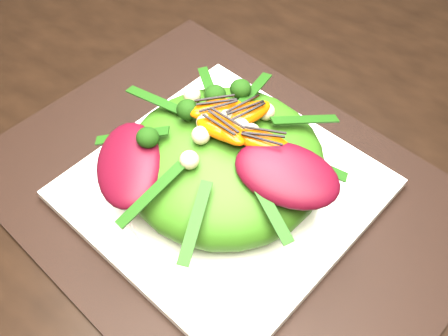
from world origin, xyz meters
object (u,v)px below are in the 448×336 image
Objects in this scene: dining_table at (422,202)px; lettuce_mound at (224,161)px; salad_bowl at (224,181)px; placemat at (224,193)px; plate_base at (224,189)px; orange_segment at (212,117)px.

dining_table is 7.60× the size of lettuce_mound.
placemat is at bearing 90.00° from salad_bowl.
salad_bowl is (-0.18, -0.14, 0.04)m from dining_table.
salad_bowl is at bearing -142.43° from dining_table.
dining_table is at bearing 37.57° from plate_base.
lettuce_mound is 3.72× the size of orange_segment.
salad_bowl is 3.91× the size of orange_segment.
orange_segment is at bearing 156.17° from placemat.
placemat is at bearing -90.00° from lettuce_mound.
plate_base reaches higher than placemat.
salad_bowl is (0.00, -0.00, 0.01)m from plate_base.
salad_bowl reaches higher than placemat.
dining_table is 5.54× the size of plate_base.
lettuce_mound is at bearing 90.00° from salad_bowl.
salad_bowl reaches higher than plate_base.
placemat is at bearing -90.00° from plate_base.
lettuce_mound reaches higher than plate_base.
dining_table is 0.24m from lettuce_mound.
orange_segment is at bearing 156.17° from lettuce_mound.
dining_table reaches higher than plate_base.
plate_base is 0.01m from salad_bowl.
dining_table is 0.23m from salad_bowl.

